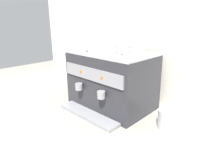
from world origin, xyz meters
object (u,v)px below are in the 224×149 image
ceramic_cup_3 (113,48)px  ceramic_bowl_0 (97,50)px  ceramic_cup_2 (137,48)px  ceramic_bowl_1 (125,48)px  ceramic_cup_4 (85,47)px  coffee_grinder (78,72)px  milk_pitcher (166,119)px  ceramic_cup_1 (123,49)px  ceramic_cup_0 (125,47)px  ceramic_cup_5 (100,44)px  espresso_machine (112,80)px

ceramic_cup_3 → ceramic_bowl_0: (-0.10, -0.07, -0.02)m
ceramic_cup_2 → ceramic_bowl_1: (-0.16, 0.06, -0.02)m
ceramic_cup_4 → coffee_grinder: ceramic_cup_4 is taller
ceramic_bowl_0 → milk_pitcher: ceramic_bowl_0 is taller
ceramic_cup_1 → ceramic_bowl_1: 0.20m
ceramic_cup_2 → coffee_grinder: size_ratio=0.31×
ceramic_cup_0 → ceramic_bowl_0: size_ratio=1.12×
ceramic_cup_5 → milk_pitcher: (0.69, -0.08, -0.42)m
ceramic_cup_1 → ceramic_cup_5: (-0.34, 0.09, -0.00)m
ceramic_cup_0 → ceramic_cup_5: (-0.28, 0.00, -0.00)m
espresso_machine → ceramic_bowl_0: ceramic_bowl_0 is taller
ceramic_cup_2 → espresso_machine: bearing=-158.1°
espresso_machine → ceramic_cup_3: size_ratio=6.20×
ceramic_cup_3 → milk_pitcher: ceramic_cup_3 is taller
espresso_machine → coffee_grinder: 0.49m
ceramic_cup_0 → ceramic_cup_5: bearing=179.6°
ceramic_cup_1 → ceramic_cup_5: ceramic_cup_1 is taller
milk_pitcher → ceramic_cup_2: bearing=164.6°
ceramic_cup_2 → milk_pitcher: bearing=-15.4°
espresso_machine → ceramic_cup_5: 0.33m
ceramic_cup_1 → ceramic_cup_4: 0.32m
ceramic_cup_5 → coffee_grinder: (-0.29, -0.03, -0.29)m
ceramic_cup_3 → ceramic_bowl_0: bearing=-147.8°
ceramic_cup_5 → ceramic_bowl_0: bearing=-50.5°
ceramic_cup_1 → ceramic_cup_2: size_ratio=0.83×
milk_pitcher → ceramic_cup_0: bearing=169.7°
ceramic_cup_1 → ceramic_cup_4: size_ratio=0.92×
ceramic_cup_2 → ceramic_bowl_1: size_ratio=1.13×
ceramic_cup_3 → milk_pitcher: size_ratio=0.85×
ceramic_cup_0 → ceramic_cup_2: (0.10, 0.01, -0.00)m
ceramic_cup_1 → ceramic_bowl_0: 0.22m
coffee_grinder → ceramic_cup_1: bearing=-5.1°
ceramic_cup_4 → ceramic_cup_5: 0.18m
coffee_grinder → ceramic_bowl_0: bearing=-16.8°
coffee_grinder → milk_pitcher: 0.99m
ceramic_cup_0 → ceramic_cup_3: bearing=-115.5°
ceramic_cup_0 → milk_pitcher: (0.41, -0.07, -0.42)m
ceramic_cup_5 → espresso_machine: bearing=-18.3°
ceramic_cup_4 → coffee_grinder: bearing=155.1°
ceramic_cup_3 → ceramic_bowl_1: (-0.01, 0.16, -0.02)m
ceramic_cup_1 → ceramic_bowl_1: size_ratio=0.94×
ceramic_cup_1 → ceramic_cup_2: same height
espresso_machine → ceramic_cup_2: size_ratio=5.51×
ceramic_cup_1 → ceramic_cup_0: bearing=121.0°
ceramic_cup_5 → ceramic_cup_1: bearing=-15.1°
ceramic_cup_1 → ceramic_cup_3: 0.10m
espresso_machine → ceramic_cup_1: size_ratio=6.65×
milk_pitcher → ceramic_cup_4: bearing=-171.3°
ceramic_cup_0 → ceramic_cup_1: same height
ceramic_cup_2 → ceramic_bowl_0: size_ratio=1.16×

